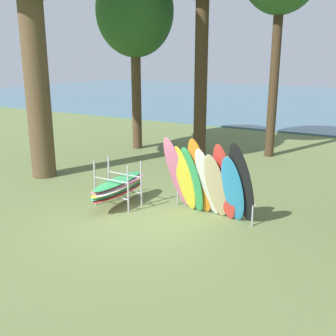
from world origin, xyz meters
TOP-DOWN VIEW (x-y plane):
  - ground_plane at (0.00, 0.00)m, footprint 80.00×80.00m
  - lake_water at (0.00, 31.79)m, footprint 80.00×36.00m
  - tree_mid_behind at (-4.59, 6.78)m, footprint 3.20×3.20m
  - leaning_board_pile at (1.55, 0.97)m, footprint 2.46×1.22m
  - board_storage_rack at (-0.92, 0.61)m, footprint 1.15×2.13m

SIDE VIEW (x-z plane):
  - ground_plane at x=0.00m, z-range 0.00..0.00m
  - lake_water at x=0.00m, z-range 0.00..0.10m
  - board_storage_rack at x=-0.92m, z-range -0.07..1.18m
  - leaning_board_pile at x=1.55m, z-range -0.10..2.04m
  - tree_mid_behind at x=-4.59m, z-range 1.88..9.45m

